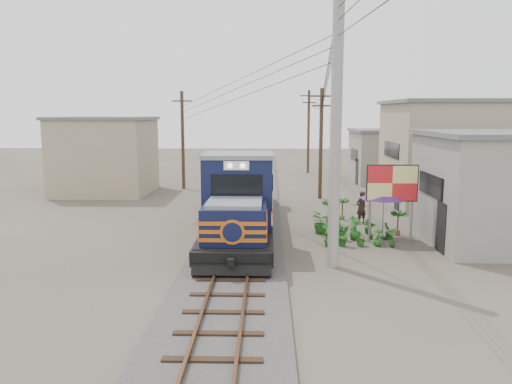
{
  "coord_description": "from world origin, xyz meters",
  "views": [
    {
      "loc": [
        1.2,
        -17.82,
        5.44
      ],
      "look_at": [
        0.67,
        2.64,
        2.2
      ],
      "focal_mm": 35.0,
      "sensor_mm": 36.0,
      "label": 1
    }
  ],
  "objects_px": {
    "locomotive": "(243,195)",
    "vendor": "(361,207)",
    "market_umbrella": "(384,193)",
    "billboard": "(392,185)"
  },
  "relations": [
    {
      "from": "locomotive",
      "to": "vendor",
      "type": "relative_size",
      "value": 9.2
    },
    {
      "from": "billboard",
      "to": "vendor",
      "type": "relative_size",
      "value": 2.03
    },
    {
      "from": "market_umbrella",
      "to": "billboard",
      "type": "bearing_deg",
      "value": -70.83
    },
    {
      "from": "billboard",
      "to": "market_umbrella",
      "type": "distance_m",
      "value": 0.72
    },
    {
      "from": "billboard",
      "to": "market_umbrella",
      "type": "relative_size",
      "value": 1.28
    },
    {
      "from": "billboard",
      "to": "vendor",
      "type": "distance_m",
      "value": 3.97
    },
    {
      "from": "billboard",
      "to": "locomotive",
      "type": "bearing_deg",
      "value": 162.05
    },
    {
      "from": "market_umbrella",
      "to": "vendor",
      "type": "bearing_deg",
      "value": 97.4
    },
    {
      "from": "market_umbrella",
      "to": "vendor",
      "type": "xyz_separation_m",
      "value": [
        -0.39,
        3.02,
        -1.2
      ]
    },
    {
      "from": "locomotive",
      "to": "vendor",
      "type": "distance_m",
      "value": 6.02
    }
  ]
}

